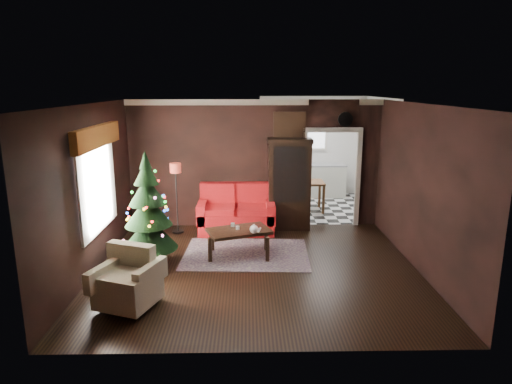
{
  "coord_description": "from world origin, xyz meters",
  "views": [
    {
      "loc": [
        -0.16,
        -7.24,
        3.09
      ],
      "look_at": [
        0.0,
        0.9,
        1.15
      ],
      "focal_mm": 31.47,
      "sensor_mm": 36.0,
      "label": 1
    }
  ],
  "objects_px": {
    "armchair": "(127,277)",
    "wall_clock": "(345,119)",
    "curio_cabinet": "(289,186)",
    "christmas_tree": "(148,208)",
    "loveseat": "(236,209)",
    "coffee_table": "(239,242)",
    "floor_lamp": "(177,198)",
    "teapot": "(254,229)",
    "kitchen_table": "(309,196)"
  },
  "relations": [
    {
      "from": "loveseat",
      "to": "wall_clock",
      "type": "bearing_deg",
      "value": 9.66
    },
    {
      "from": "curio_cabinet",
      "to": "christmas_tree",
      "type": "relative_size",
      "value": 1.03
    },
    {
      "from": "loveseat",
      "to": "coffee_table",
      "type": "xyz_separation_m",
      "value": [
        0.08,
        -1.45,
        -0.24
      ]
    },
    {
      "from": "armchair",
      "to": "kitchen_table",
      "type": "bearing_deg",
      "value": 77.68
    },
    {
      "from": "armchair",
      "to": "wall_clock",
      "type": "height_order",
      "value": "wall_clock"
    },
    {
      "from": "wall_clock",
      "to": "kitchen_table",
      "type": "distance_m",
      "value": 2.43
    },
    {
      "from": "armchair",
      "to": "loveseat",
      "type": "bearing_deg",
      "value": 87.29
    },
    {
      "from": "teapot",
      "to": "armchair",
      "type": "bearing_deg",
      "value": -136.53
    },
    {
      "from": "loveseat",
      "to": "wall_clock",
      "type": "relative_size",
      "value": 5.31
    },
    {
      "from": "teapot",
      "to": "wall_clock",
      "type": "relative_size",
      "value": 0.56
    },
    {
      "from": "curio_cabinet",
      "to": "coffee_table",
      "type": "bearing_deg",
      "value": -122.69
    },
    {
      "from": "kitchen_table",
      "to": "floor_lamp",
      "type": "bearing_deg",
      "value": -146.7
    },
    {
      "from": "curio_cabinet",
      "to": "floor_lamp",
      "type": "relative_size",
      "value": 1.3
    },
    {
      "from": "floor_lamp",
      "to": "coffee_table",
      "type": "height_order",
      "value": "floor_lamp"
    },
    {
      "from": "curio_cabinet",
      "to": "kitchen_table",
      "type": "distance_m",
      "value": 1.67
    },
    {
      "from": "coffee_table",
      "to": "wall_clock",
      "type": "relative_size",
      "value": 3.48
    },
    {
      "from": "kitchen_table",
      "to": "christmas_tree",
      "type": "bearing_deg",
      "value": -132.78
    },
    {
      "from": "loveseat",
      "to": "wall_clock",
      "type": "xyz_separation_m",
      "value": [
        2.35,
        0.4,
        1.88
      ]
    },
    {
      "from": "loveseat",
      "to": "kitchen_table",
      "type": "bearing_deg",
      "value": 42.51
    },
    {
      "from": "armchair",
      "to": "teapot",
      "type": "height_order",
      "value": "armchair"
    },
    {
      "from": "loveseat",
      "to": "coffee_table",
      "type": "distance_m",
      "value": 1.47
    },
    {
      "from": "loveseat",
      "to": "christmas_tree",
      "type": "relative_size",
      "value": 0.92
    },
    {
      "from": "loveseat",
      "to": "wall_clock",
      "type": "height_order",
      "value": "wall_clock"
    },
    {
      "from": "christmas_tree",
      "to": "wall_clock",
      "type": "height_order",
      "value": "wall_clock"
    },
    {
      "from": "armchair",
      "to": "kitchen_table",
      "type": "xyz_separation_m",
      "value": [
        3.26,
        5.04,
        -0.09
      ]
    },
    {
      "from": "loveseat",
      "to": "floor_lamp",
      "type": "relative_size",
      "value": 1.17
    },
    {
      "from": "coffee_table",
      "to": "wall_clock",
      "type": "bearing_deg",
      "value": 39.13
    },
    {
      "from": "loveseat",
      "to": "floor_lamp",
      "type": "bearing_deg",
      "value": -164.8
    },
    {
      "from": "loveseat",
      "to": "teapot",
      "type": "height_order",
      "value": "loveseat"
    },
    {
      "from": "curio_cabinet",
      "to": "wall_clock",
      "type": "relative_size",
      "value": 5.94
    },
    {
      "from": "floor_lamp",
      "to": "wall_clock",
      "type": "height_order",
      "value": "wall_clock"
    },
    {
      "from": "coffee_table",
      "to": "kitchen_table",
      "type": "height_order",
      "value": "kitchen_table"
    },
    {
      "from": "curio_cabinet",
      "to": "floor_lamp",
      "type": "distance_m",
      "value": 2.43
    },
    {
      "from": "loveseat",
      "to": "curio_cabinet",
      "type": "xyz_separation_m",
      "value": [
        1.15,
        0.22,
        0.45
      ]
    },
    {
      "from": "floor_lamp",
      "to": "wall_clock",
      "type": "bearing_deg",
      "value": 11.58
    },
    {
      "from": "floor_lamp",
      "to": "teapot",
      "type": "height_order",
      "value": "floor_lamp"
    },
    {
      "from": "christmas_tree",
      "to": "wall_clock",
      "type": "bearing_deg",
      "value": 30.82
    },
    {
      "from": "loveseat",
      "to": "coffee_table",
      "type": "relative_size",
      "value": 1.53
    },
    {
      "from": "curio_cabinet",
      "to": "teapot",
      "type": "bearing_deg",
      "value": -112.81
    },
    {
      "from": "loveseat",
      "to": "curio_cabinet",
      "type": "distance_m",
      "value": 1.25
    },
    {
      "from": "coffee_table",
      "to": "armchair",
      "type": "bearing_deg",
      "value": -128.3
    },
    {
      "from": "loveseat",
      "to": "kitchen_table",
      "type": "distance_m",
      "value": 2.45
    },
    {
      "from": "loveseat",
      "to": "christmas_tree",
      "type": "distance_m",
      "value": 2.44
    },
    {
      "from": "curio_cabinet",
      "to": "loveseat",
      "type": "bearing_deg",
      "value": -169.17
    },
    {
      "from": "armchair",
      "to": "wall_clock",
      "type": "xyz_separation_m",
      "value": [
        3.81,
        3.79,
        1.92
      ]
    },
    {
      "from": "teapot",
      "to": "christmas_tree",
      "type": "bearing_deg",
      "value": -173.88
    },
    {
      "from": "loveseat",
      "to": "armchair",
      "type": "height_order",
      "value": "loveseat"
    },
    {
      "from": "curio_cabinet",
      "to": "christmas_tree",
      "type": "bearing_deg",
      "value": -141.28
    },
    {
      "from": "coffee_table",
      "to": "floor_lamp",
      "type": "bearing_deg",
      "value": 139.25
    },
    {
      "from": "floor_lamp",
      "to": "wall_clock",
      "type": "relative_size",
      "value": 4.56
    }
  ]
}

